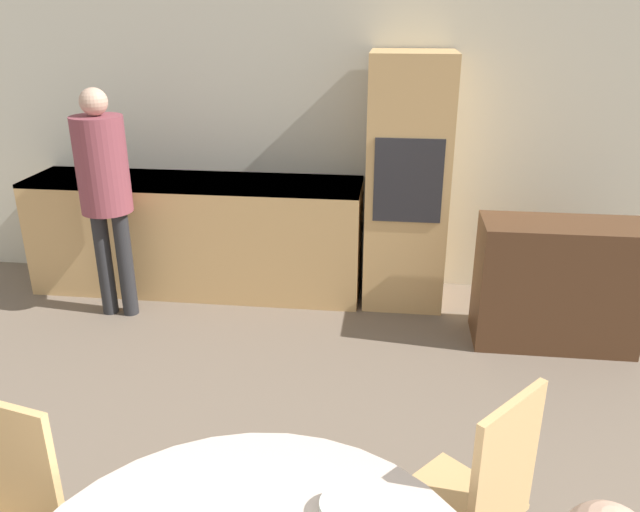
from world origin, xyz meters
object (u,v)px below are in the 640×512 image
Objects in this scene: bowl_centre at (346,509)px; oven_unit at (407,183)px; chair_far_right at (479,496)px; person_standing at (104,181)px; sideboard at (557,284)px.

oven_unit is at bearing 86.26° from bowl_centre.
chair_far_right is 3.31m from person_standing.
person_standing is at bearing -92.91° from chair_far_right.
person_standing reaches higher than sideboard.
sideboard is at bearing -159.03° from chair_far_right.
oven_unit is 2.19m from person_standing.
oven_unit reaches higher than sideboard.
oven_unit is 1.28m from sideboard.
person_standing is (-2.13, -0.53, 0.09)m from oven_unit.
bowl_centre is at bearing -53.24° from person_standing.
chair_far_right is at bearing -84.83° from oven_unit.
chair_far_right is at bearing 36.22° from bowl_centre.
sideboard is 3.21m from person_standing.
oven_unit is at bearing 150.32° from sideboard.
sideboard is 1.07× the size of chair_far_right.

